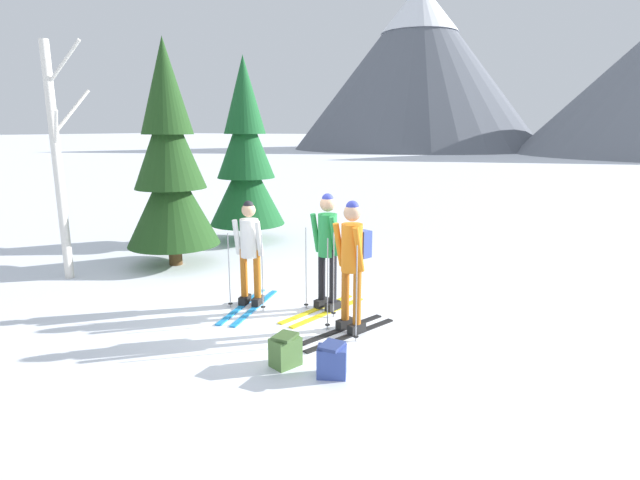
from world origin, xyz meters
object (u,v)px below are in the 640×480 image
object	(u,v)px
pine_tree_near	(170,165)
backpack_on_snow_front	(332,360)
skier_in_green	(327,247)
pine_tree_mid	(246,159)
birch_tree_tall	(58,159)
backpack_on_snow_beside	(285,351)
skier_in_white	(249,250)
skier_in_orange	(352,259)

from	to	relation	value
pine_tree_near	backpack_on_snow_front	world-z (taller)	pine_tree_near
skier_in_green	pine_tree_near	world-z (taller)	pine_tree_near
pine_tree_mid	skier_in_green	bearing A→B (deg)	-42.14
pine_tree_mid	birch_tree_tall	distance (m)	4.25
birch_tree_tall	backpack_on_snow_front	size ratio (longest dim) A/B	10.77
pine_tree_mid	birch_tree_tall	size ratio (longest dim) A/B	1.04
backpack_on_snow_beside	skier_in_green	bearing A→B (deg)	101.66
skier_in_white	backpack_on_snow_front	world-z (taller)	skier_in_white
birch_tree_tall	backpack_on_snow_front	bearing A→B (deg)	-11.91
skier_in_orange	pine_tree_near	world-z (taller)	pine_tree_near
skier_in_orange	skier_in_white	bearing A→B (deg)	172.52
pine_tree_near	backpack_on_snow_beside	world-z (taller)	pine_tree_near
skier_in_orange	birch_tree_tall	distance (m)	5.73
backpack_on_snow_beside	skier_in_white	bearing A→B (deg)	135.00
backpack_on_snow_beside	pine_tree_near	bearing A→B (deg)	146.21
pine_tree_near	skier_in_green	bearing A→B (deg)	-13.96
skier_in_white	backpack_on_snow_front	bearing A→B (deg)	-35.55
pine_tree_mid	birch_tree_tall	world-z (taller)	pine_tree_mid
skier_in_white	backpack_on_snow_beside	distance (m)	2.26
skier_in_green	skier_in_orange	xyz separation A→B (m)	(0.66, -0.60, 0.04)
skier_in_orange	pine_tree_mid	size ratio (longest dim) A/B	0.41
pine_tree_mid	birch_tree_tall	xyz separation A→B (m)	(-1.10, -4.10, 0.18)
pine_tree_mid	backpack_on_snow_beside	bearing A→B (deg)	-51.71
backpack_on_snow_front	pine_tree_near	bearing A→B (deg)	149.67
birch_tree_tall	pine_tree_mid	bearing A→B (deg)	74.94
backpack_on_snow_front	pine_tree_mid	bearing A→B (deg)	132.03
skier_in_orange	backpack_on_snow_beside	xyz separation A→B (m)	(-0.27, -1.29, -0.83)
skier_in_green	birch_tree_tall	world-z (taller)	birch_tree_tall
skier_in_orange	backpack_on_snow_beside	distance (m)	1.55
skier_in_white	pine_tree_mid	size ratio (longest dim) A/B	0.39
skier_in_orange	pine_tree_mid	distance (m)	6.16
pine_tree_mid	pine_tree_near	bearing A→B (deg)	-90.35
skier_in_white	backpack_on_snow_front	distance (m)	2.69
birch_tree_tall	backpack_on_snow_front	distance (m)	6.37
pine_tree_near	backpack_on_snow_beside	distance (m)	5.43
pine_tree_near	backpack_on_snow_beside	bearing A→B (deg)	-33.79
pine_tree_near	pine_tree_mid	bearing A→B (deg)	89.65
skier_in_white	skier_in_orange	xyz separation A→B (m)	(1.80, -0.24, 0.13)
skier_in_white	skier_in_green	xyz separation A→B (m)	(1.13, 0.36, 0.09)
skier_in_white	birch_tree_tall	bearing A→B (deg)	-176.14
skier_in_orange	pine_tree_near	size ratio (longest dim) A/B	0.41
skier_in_white	backpack_on_snow_beside	bearing A→B (deg)	-45.00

